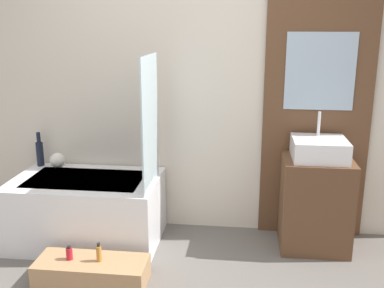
% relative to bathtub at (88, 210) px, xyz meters
% --- Properties ---
extents(wall_tiled_back, '(4.20, 0.06, 2.60)m').
position_rel_bathtub_xyz_m(wall_tiled_back, '(0.86, 0.43, 1.02)').
color(wall_tiled_back, beige).
rests_on(wall_tiled_back, ground_plane).
extents(wall_wood_accent, '(0.87, 0.04, 2.60)m').
position_rel_bathtub_xyz_m(wall_wood_accent, '(1.87, 0.37, 1.03)').
color(wall_wood_accent, brown).
rests_on(wall_wood_accent, ground_plane).
extents(bathtub, '(1.20, 0.75, 0.55)m').
position_rel_bathtub_xyz_m(bathtub, '(0.00, 0.00, 0.00)').
color(bathtub, white).
rests_on(bathtub, ground_plane).
extents(glass_shower_screen, '(0.01, 0.55, 1.01)m').
position_rel_bathtub_xyz_m(glass_shower_screen, '(0.57, -0.08, 0.78)').
color(glass_shower_screen, silver).
rests_on(glass_shower_screen, bathtub).
extents(wooden_step_bench, '(0.79, 0.31, 0.17)m').
position_rel_bathtub_xyz_m(wooden_step_bench, '(0.24, -0.61, -0.20)').
color(wooden_step_bench, '#A87F56').
rests_on(wooden_step_bench, ground_plane).
extents(vanity_cabinet, '(0.54, 0.47, 0.75)m').
position_rel_bathtub_xyz_m(vanity_cabinet, '(1.87, 0.12, 0.10)').
color(vanity_cabinet, brown).
rests_on(vanity_cabinet, ground_plane).
extents(sink, '(0.42, 0.39, 0.36)m').
position_rel_bathtub_xyz_m(sink, '(1.87, 0.12, 0.56)').
color(sink, white).
rests_on(sink, vanity_cabinet).
extents(vase_tall_dark, '(0.06, 0.06, 0.31)m').
position_rel_bathtub_xyz_m(vase_tall_dark, '(-0.52, 0.29, 0.40)').
color(vase_tall_dark, black).
rests_on(vase_tall_dark, bathtub).
extents(vase_round_light, '(0.13, 0.13, 0.13)m').
position_rel_bathtub_xyz_m(vase_round_light, '(-0.34, 0.26, 0.34)').
color(vase_round_light, silver).
rests_on(vase_round_light, bathtub).
extents(bottle_soap_primary, '(0.05, 0.05, 0.10)m').
position_rel_bathtub_xyz_m(bottle_soap_primary, '(0.08, -0.61, -0.07)').
color(bottle_soap_primary, '#B21928').
rests_on(bottle_soap_primary, wooden_step_bench).
extents(bottle_soap_secondary, '(0.04, 0.04, 0.14)m').
position_rel_bathtub_xyz_m(bottle_soap_secondary, '(0.29, -0.61, -0.05)').
color(bottle_soap_secondary, '#B2752D').
rests_on(bottle_soap_secondary, wooden_step_bench).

